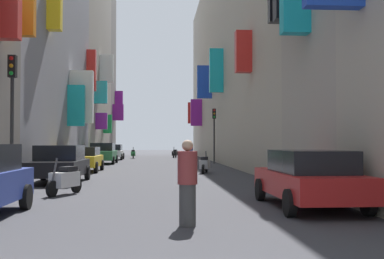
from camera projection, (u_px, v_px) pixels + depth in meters
The scene contains 17 objects.
ground_plane at pixel (153, 166), 32.47m from camera, with size 140.00×140.00×0.00m, color #38383D.
building_left_mid_c at pixel (71, 47), 46.33m from camera, with size 7.38×18.18×21.54m.
building_left_far at pixel (89, 74), 58.72m from camera, with size 7.30×6.72×19.80m.
building_right_mid_b at pixel (248, 58), 40.94m from camera, with size 7.30×44.64×17.47m.
parked_car_white at pixel (113, 152), 44.85m from camera, with size 1.88×3.94×1.41m.
parked_car_green at pixel (103, 153), 36.30m from camera, with size 2.00×4.45×1.56m.
parked_car_black at pixel (59, 163), 19.27m from camera, with size 2.03×4.11×1.48m.
parked_car_red at pixel (309, 177), 11.77m from camera, with size 1.91×4.47×1.40m.
parked_car_yellow at pixel (82, 158), 26.36m from camera, with size 2.01×4.16×1.34m.
scooter_white at pixel (65, 180), 14.69m from camera, with size 0.81×1.69×1.13m.
scooter_green at pixel (133, 154), 48.56m from camera, with size 0.48×1.83×1.13m.
scooter_black at pixel (175, 153), 50.35m from camera, with size 0.66×1.93×1.13m.
scooter_silver at pixel (205, 164), 25.07m from camera, with size 0.68×1.90×1.13m.
pedestrian_crossing at pixel (190, 154), 31.54m from camera, with size 0.54×0.54×1.72m.
pedestrian_near_left at pixel (188, 183), 9.21m from camera, with size 0.53×0.53×1.64m.
traffic_light_near_corner at pixel (214, 126), 36.51m from camera, with size 0.26×0.34×4.14m.
traffic_light_far_corner at pixel (12, 98), 16.33m from camera, with size 0.26×0.34×4.54m.
Camera 1 is at (0.29, -2.63, 1.59)m, focal length 45.32 mm.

